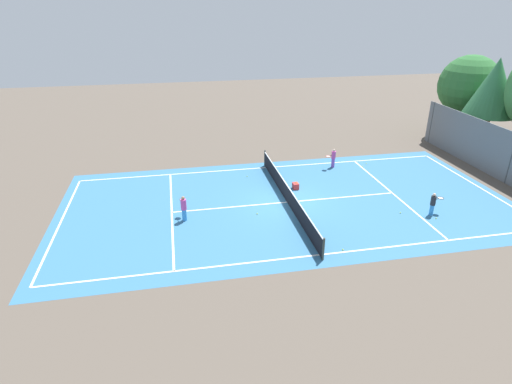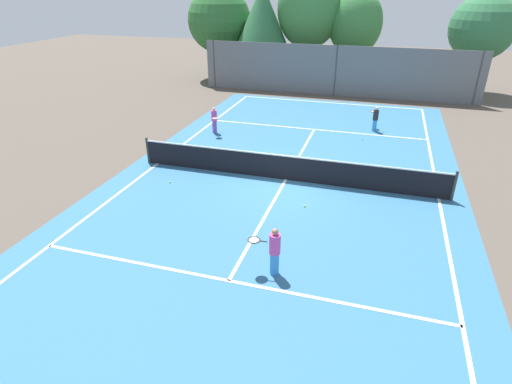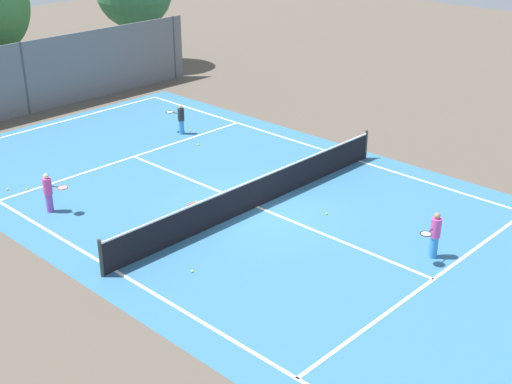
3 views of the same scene
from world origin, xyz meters
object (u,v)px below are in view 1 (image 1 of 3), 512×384
(player_1, at_px, (433,204))
(tennis_ball_3, at_px, (363,166))
(tennis_ball_1, at_px, (257,214))
(tennis_ball_6, at_px, (366,163))
(player_0, at_px, (333,158))
(tennis_ball_2, at_px, (343,250))
(player_2, at_px, (184,208))
(tennis_ball_5, at_px, (400,213))
(ball_crate, at_px, (296,186))
(tennis_ball_4, at_px, (436,218))
(tennis_ball_0, at_px, (247,176))

(player_1, distance_m, tennis_ball_3, 7.38)
(tennis_ball_1, bearing_deg, tennis_ball_6, 123.61)
(player_0, bearing_deg, tennis_ball_2, -18.12)
(player_2, height_order, tennis_ball_5, player_2)
(ball_crate, height_order, tennis_ball_1, ball_crate)
(player_0, relative_size, tennis_ball_4, 19.56)
(player_1, xyz_separation_m, tennis_ball_1, (-1.84, -9.05, -0.62))
(tennis_ball_0, height_order, tennis_ball_1, same)
(tennis_ball_3, height_order, tennis_ball_5, same)
(player_2, distance_m, ball_crate, 7.29)
(tennis_ball_0, xyz_separation_m, tennis_ball_4, (7.56, 8.63, 0.00))
(player_2, height_order, tennis_ball_2, player_2)
(tennis_ball_3, bearing_deg, tennis_ball_2, -28.85)
(tennis_ball_5, relative_size, tennis_ball_6, 1.00)
(player_2, xyz_separation_m, tennis_ball_3, (-5.40, 12.28, -0.67))
(ball_crate, xyz_separation_m, tennis_ball_5, (4.22, 4.58, -0.15))
(player_0, bearing_deg, tennis_ball_3, 81.02)
(player_1, relative_size, tennis_ball_3, 18.84)
(tennis_ball_3, height_order, tennis_ball_4, same)
(tennis_ball_4, height_order, tennis_ball_6, same)
(player_1, distance_m, player_2, 12.99)
(tennis_ball_0, height_order, tennis_ball_5, same)
(tennis_ball_1, height_order, tennis_ball_4, same)
(tennis_ball_0, bearing_deg, ball_crate, 46.49)
(tennis_ball_6, bearing_deg, tennis_ball_0, -85.27)
(ball_crate, bearing_deg, tennis_ball_4, 49.80)
(tennis_ball_6, bearing_deg, ball_crate, -62.61)
(player_0, height_order, player_2, player_2)
(player_0, xyz_separation_m, tennis_ball_3, (0.33, 2.07, -0.64))
(player_1, relative_size, tennis_ball_1, 18.84)
(player_1, height_order, ball_crate, player_1)
(tennis_ball_6, bearing_deg, tennis_ball_3, -45.57)
(tennis_ball_0, distance_m, tennis_ball_1, 5.25)
(tennis_ball_3, bearing_deg, player_1, 4.41)
(player_2, relative_size, tennis_ball_3, 20.62)
(tennis_ball_0, bearing_deg, tennis_ball_6, 94.73)
(tennis_ball_1, xyz_separation_m, tennis_ball_5, (1.38, 7.52, 0.00))
(tennis_ball_0, distance_m, tennis_ball_6, 8.57)
(tennis_ball_1, xyz_separation_m, tennis_ball_3, (-5.49, 8.48, 0.00))
(player_1, xyz_separation_m, tennis_ball_4, (0.49, -0.01, -0.62))
(player_1, distance_m, tennis_ball_2, 6.42)
(tennis_ball_3, bearing_deg, player_0, -98.98)
(ball_crate, distance_m, tennis_ball_2, 7.07)
(ball_crate, relative_size, tennis_ball_3, 6.46)
(tennis_ball_5, distance_m, tennis_ball_6, 7.47)
(tennis_ball_0, bearing_deg, tennis_ball_5, 47.05)
(tennis_ball_4, height_order, tennis_ball_5, same)
(player_1, bearing_deg, tennis_ball_5, -106.44)
(player_2, relative_size, tennis_ball_6, 20.62)
(tennis_ball_2, xyz_separation_m, tennis_ball_5, (-2.85, 4.39, 0.00))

